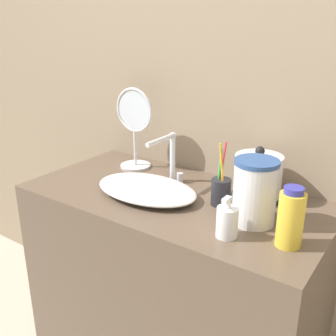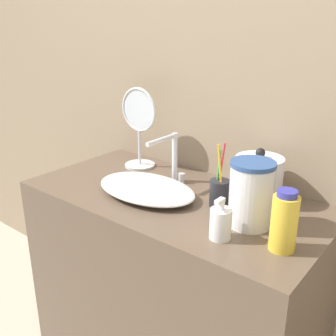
# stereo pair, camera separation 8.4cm
# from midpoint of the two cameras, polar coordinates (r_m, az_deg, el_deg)

# --- Properties ---
(wall_back) EXTENTS (6.00, 0.04, 2.60)m
(wall_back) POSITION_cam_midpoint_polar(r_m,az_deg,el_deg) (1.56, 5.66, 15.03)
(wall_back) COLOR gray
(wall_back) RESTS_ON ground_plane
(vanity_counter) EXTENTS (1.11, 0.55, 0.85)m
(vanity_counter) POSITION_cam_midpoint_polar(r_m,az_deg,el_deg) (1.65, -0.79, -17.62)
(vanity_counter) COLOR brown
(vanity_counter) RESTS_ON ground_plane
(sink_basin) EXTENTS (0.40, 0.25, 0.05)m
(sink_basin) POSITION_cam_midpoint_polar(r_m,az_deg,el_deg) (1.43, -4.85, -3.03)
(sink_basin) COLOR white
(sink_basin) RESTS_ON vanity_counter
(faucet) EXTENTS (0.06, 0.17, 0.20)m
(faucet) POSITION_cam_midpoint_polar(r_m,az_deg,el_deg) (1.50, -1.30, 1.86)
(faucet) COLOR silver
(faucet) RESTS_ON vanity_counter
(electric_kettle) EXTENTS (0.18, 0.18, 0.19)m
(electric_kettle) POSITION_cam_midpoint_polar(r_m,az_deg,el_deg) (1.41, 11.23, -1.50)
(electric_kettle) COLOR black
(electric_kettle) RESTS_ON vanity_counter
(toothbrush_cup) EXTENTS (0.07, 0.07, 0.22)m
(toothbrush_cup) POSITION_cam_midpoint_polar(r_m,az_deg,el_deg) (1.34, 5.91, -3.33)
(toothbrush_cup) COLOR #232328
(toothbrush_cup) RESTS_ON vanity_counter
(lotion_bottle) EXTENTS (0.06, 0.06, 0.13)m
(lotion_bottle) POSITION_cam_midpoint_polar(r_m,az_deg,el_deg) (1.15, 6.50, -7.76)
(lotion_bottle) COLOR white
(lotion_bottle) RESTS_ON vanity_counter
(shampoo_bottle) EXTENTS (0.07, 0.07, 0.18)m
(shampoo_bottle) POSITION_cam_midpoint_polar(r_m,az_deg,el_deg) (1.12, 15.33, -7.08)
(shampoo_bottle) COLOR gold
(shampoo_bottle) RESTS_ON vanity_counter
(vanity_mirror) EXTENTS (0.19, 0.13, 0.34)m
(vanity_mirror) POSITION_cam_midpoint_polar(r_m,az_deg,el_deg) (1.67, -6.35, 6.19)
(vanity_mirror) COLOR silver
(vanity_mirror) RESTS_ON vanity_counter
(water_pitcher) EXTENTS (0.14, 0.14, 0.21)m
(water_pitcher) POSITION_cam_midpoint_polar(r_m,az_deg,el_deg) (1.22, 10.56, -3.43)
(water_pitcher) COLOR silver
(water_pitcher) RESTS_ON vanity_counter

